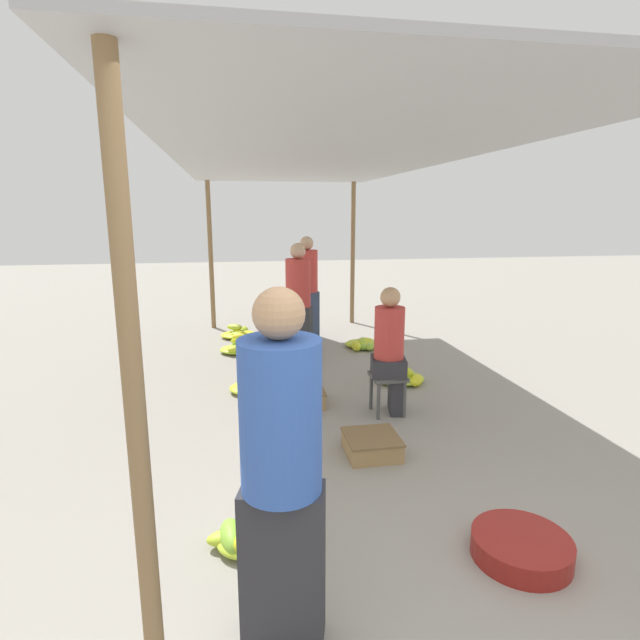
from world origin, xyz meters
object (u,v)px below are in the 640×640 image
(vendor_foreground, at_px, (282,470))
(banana_pile_left_0, at_px, (239,347))
(shopper_walking_far, at_px, (298,300))
(crate_near, at_px, (302,396))
(stool, at_px, (388,382))
(vendor_seated, at_px, (391,349))
(banana_pile_left_1, at_px, (256,386))
(basin_black, at_px, (521,547))
(banana_pile_left_3, at_px, (244,538))
(crate_mid, at_px, (372,445))
(banana_pile_left_2, at_px, (239,333))
(shopper_walking_mid, at_px, (307,286))
(banana_pile_right_0, at_px, (399,377))
(banana_pile_right_1, at_px, (363,344))

(vendor_foreground, height_order, banana_pile_left_0, vendor_foreground)
(vendor_foreground, height_order, shopper_walking_far, vendor_foreground)
(crate_near, bearing_deg, stool, -25.34)
(vendor_seated, height_order, crate_near, vendor_seated)
(vendor_foreground, distance_m, banana_pile_left_1, 3.58)
(basin_black, bearing_deg, banana_pile_left_3, 167.31)
(crate_mid, height_order, shopper_walking_far, shopper_walking_far)
(stool, relative_size, banana_pile_left_2, 0.70)
(vendor_seated, xyz_separation_m, shopper_walking_far, (-0.66, 2.11, 0.16))
(shopper_walking_far, bearing_deg, banana_pile_left_3, -102.24)
(basin_black, xyz_separation_m, shopper_walking_far, (-0.77, 4.38, 0.78))
(banana_pile_left_3, xyz_separation_m, shopper_walking_mid, (1.17, 5.21, 0.79))
(vendor_seated, relative_size, basin_black, 2.25)
(banana_pile_left_1, xyz_separation_m, crate_mid, (0.91, -1.73, 0.02))
(banana_pile_left_2, relative_size, banana_pile_right_0, 0.94)
(vendor_foreground, bearing_deg, banana_pile_right_1, 71.27)
(banana_pile_left_1, bearing_deg, vendor_seated, -33.60)
(stool, bearing_deg, basin_black, -86.86)
(banana_pile_left_1, relative_size, banana_pile_left_2, 1.08)
(banana_pile_left_0, bearing_deg, banana_pile_right_1, -1.31)
(banana_pile_left_3, distance_m, shopper_walking_far, 4.18)
(vendor_foreground, bearing_deg, basin_black, 12.91)
(banana_pile_right_0, bearing_deg, shopper_walking_mid, 108.07)
(banana_pile_right_0, relative_size, shopper_walking_far, 0.39)
(vendor_foreground, distance_m, banana_pile_left_2, 6.18)
(stool, bearing_deg, banana_pile_left_1, 145.90)
(banana_pile_right_1, bearing_deg, banana_pile_left_0, 178.69)
(vendor_foreground, xyz_separation_m, stool, (1.33, 2.60, -0.56))
(crate_mid, bearing_deg, vendor_seated, 63.59)
(banana_pile_right_0, bearing_deg, vendor_seated, -114.77)
(crate_near, xyz_separation_m, crate_mid, (0.43, -1.24, -0.00))
(basin_black, bearing_deg, banana_pile_left_2, 105.35)
(crate_near, bearing_deg, banana_pile_left_1, 133.94)
(stool, xyz_separation_m, shopper_walking_mid, (-0.34, 3.32, 0.53))
(banana_pile_left_1, xyz_separation_m, shopper_walking_far, (0.67, 1.23, 0.78))
(vendor_seated, distance_m, shopper_walking_mid, 3.34)
(banana_pile_left_0, relative_size, shopper_walking_far, 0.35)
(banana_pile_left_1, xyz_separation_m, banana_pile_right_1, (1.71, 1.65, -0.01))
(vendor_seated, relative_size, banana_pile_left_2, 2.22)
(banana_pile_right_0, xyz_separation_m, crate_mid, (-0.84, -1.76, 0.02))
(banana_pile_left_2, bearing_deg, banana_pile_right_1, -27.78)
(banana_pile_right_0, relative_size, banana_pile_right_1, 1.01)
(banana_pile_left_1, xyz_separation_m, banana_pile_right_0, (1.75, 0.03, -0.01))
(banana_pile_right_1, height_order, crate_mid, crate_mid)
(vendor_seated, bearing_deg, shopper_walking_far, 107.34)
(crate_near, bearing_deg, basin_black, -70.18)
(basin_black, bearing_deg, vendor_foreground, -167.09)
(stool, relative_size, shopper_walking_far, 0.26)
(banana_pile_left_1, bearing_deg, crate_mid, -62.37)
(vendor_seated, height_order, crate_mid, vendor_seated)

